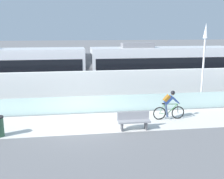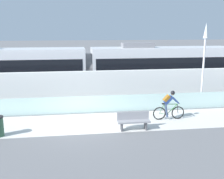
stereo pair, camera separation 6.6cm
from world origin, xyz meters
The scene contains 10 objects.
ground_plane centered at (0.00, 0.00, 0.00)m, with size 200.00×200.00×0.00m, color slate.
bike_path_deck centered at (0.00, 0.00, 0.01)m, with size 32.00×3.20×0.01m, color silver.
glass_parapet centered at (0.00, 1.85, 0.51)m, with size 32.00×0.05×1.01m, color silver.
concrete_barrier_wall centered at (0.00, 3.65, 1.10)m, with size 32.00×0.36×2.21m, color silver.
tram_rail_near centered at (0.00, 6.13, 0.00)m, with size 32.00×0.08×0.01m, color #595654.
tram_rail_far centered at (0.00, 7.57, 0.00)m, with size 32.00×0.08×0.01m, color #595654.
tram centered at (0.72, 6.85, 1.89)m, with size 22.56×2.54×3.81m.
cyclist_on_bike centered at (4.70, 0.00, 0.80)m, with size 1.77×0.58×1.61m.
lamp_post_antenna centered at (7.59, 2.15, 3.29)m, with size 0.28×0.28×5.20m.
bench centered at (2.46, -1.29, 0.48)m, with size 1.60×0.45×0.89m.
Camera 1 is at (-0.44, -13.95, 4.92)m, focal length 44.51 mm.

